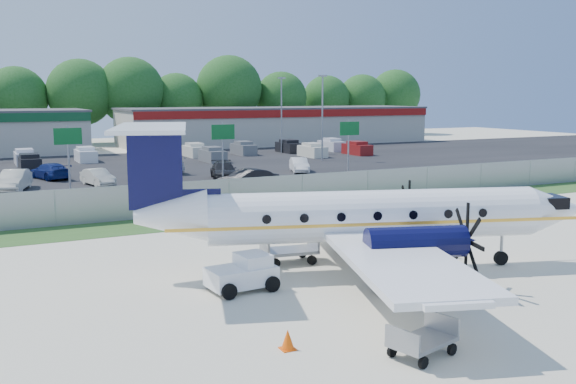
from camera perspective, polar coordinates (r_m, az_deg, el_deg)
name	(u,v)px	position (r m, az deg, el deg)	size (l,w,h in m)	color
ground	(352,266)	(26.89, 5.74, -6.59)	(170.00, 170.00, 0.00)	beige
grass_verge	(242,217)	(37.32, -4.11, -2.23)	(170.00, 4.00, 0.02)	#2D561E
access_road	(203,199)	(43.78, -7.60, -0.66)	(170.00, 8.00, 0.02)	black
parking_lot	(132,168)	(63.85, -13.72, 2.09)	(170.00, 32.00, 0.02)	black
perimeter_fence	(229,195)	(38.98, -5.24, -0.30)	(120.00, 0.06, 1.99)	gray
building_east	(277,125)	(93.00, -1.02, 5.95)	(44.40, 12.40, 5.24)	#BAB6A8
sign_left	(68,146)	(45.34, -18.95, 3.85)	(1.80, 0.26, 5.00)	gray
sign_mid	(223,141)	(48.02, -5.80, 4.52)	(1.80, 0.26, 5.00)	gray
sign_right	(349,137)	(52.90, 5.45, 4.90)	(1.80, 0.26, 5.00)	gray
light_pole_ne	(322,112)	(68.86, 3.07, 7.14)	(0.90, 0.35, 9.09)	gray
light_pole_se	(281,110)	(77.72, -0.59, 7.33)	(0.90, 0.35, 9.09)	gray
tree_line	(78,144)	(97.18, -18.20, 4.08)	(112.00, 6.00, 14.00)	#1B5017
aircraft	(364,216)	(25.73, 6.76, -2.09)	(19.28, 18.80, 5.90)	white
pushback_tug	(244,273)	(23.56, -3.93, -7.20)	(2.52, 1.90, 1.30)	white
baggage_cart_near	(289,250)	(27.18, 0.11, -5.17)	(2.46, 1.70, 1.19)	gray
baggage_cart_far	(422,340)	(18.23, 11.86, -12.76)	(2.10, 1.58, 0.98)	gray
cone_nose	(431,245)	(30.07, 12.63, -4.59)	(0.39, 0.39, 0.56)	#FF5408
cone_port_wing	(288,340)	(18.35, -0.03, -13.02)	(0.41, 0.41, 0.58)	#FF5408
cone_starboard_wing	(311,242)	(29.76, 2.03, -4.48)	(0.43, 0.43, 0.61)	#FF5408
road_car_mid	(247,191)	(47.45, -3.70, 0.10)	(1.69, 4.86, 1.60)	black
road_car_east	(514,178)	(58.27, 19.44, 1.22)	(1.73, 4.30, 1.47)	silver
parked_car_a	(15,191)	(51.58, -23.11, 0.11)	(1.63, 4.68, 1.54)	beige
parked_car_b	(98,185)	(52.31, -16.52, 0.56)	(1.38, 3.95, 1.30)	beige
parked_car_c	(157,182)	(53.22, -11.57, 0.88)	(2.79, 6.04, 1.68)	navy
parked_car_d	(224,179)	(54.17, -5.72, 1.15)	(2.02, 4.97, 1.44)	black
parked_car_e	(299,172)	(58.73, 1.01, 1.77)	(1.39, 3.99, 1.31)	silver
parked_car_f	(50,179)	(57.46, -20.39, 1.07)	(1.93, 4.74, 1.37)	navy
parked_car_g	(163,172)	(59.67, -11.04, 1.72)	(2.34, 5.75, 1.67)	silver
far_parking_rows	(121,163)	(68.71, -14.65, 2.50)	(56.00, 10.00, 1.60)	gray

